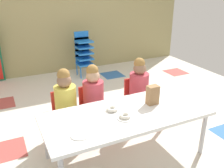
{
  "coord_description": "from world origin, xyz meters",
  "views": [
    {
      "loc": [
        -1.26,
        -2.69,
        1.82
      ],
      "look_at": [
        -0.18,
        -0.43,
        0.8
      ],
      "focal_mm": 39.48,
      "sensor_mm": 36.0,
      "label": 1
    }
  ],
  "objects_px": {
    "paper_bag_brown": "(153,95)",
    "craft_table": "(126,116)",
    "paper_plate_near_edge": "(125,118)",
    "seated_child_near_camera": "(65,98)",
    "donut_powdered_on_plate": "(125,116)",
    "seated_child_far_right": "(139,84)",
    "paper_plate_center_table": "(80,135)",
    "donut_powdered_loose": "(112,109)",
    "seated_child_middle_seat": "(93,93)",
    "kid_chair_blue_stack": "(84,51)"
  },
  "relations": [
    {
      "from": "seated_child_middle_seat",
      "to": "donut_powdered_on_plate",
      "type": "distance_m",
      "value": 0.71
    },
    {
      "from": "paper_plate_center_table",
      "to": "donut_powdered_on_plate",
      "type": "distance_m",
      "value": 0.53
    },
    {
      "from": "seated_child_far_right",
      "to": "paper_plate_center_table",
      "type": "relative_size",
      "value": 5.1
    },
    {
      "from": "craft_table",
      "to": "seated_child_far_right",
      "type": "relative_size",
      "value": 1.94
    },
    {
      "from": "seated_child_near_camera",
      "to": "paper_plate_center_table",
      "type": "height_order",
      "value": "seated_child_near_camera"
    },
    {
      "from": "seated_child_middle_seat",
      "to": "donut_powdered_on_plate",
      "type": "relative_size",
      "value": 7.66
    },
    {
      "from": "seated_child_far_right",
      "to": "paper_plate_near_edge",
      "type": "bearing_deg",
      "value": -129.95
    },
    {
      "from": "seated_child_middle_seat",
      "to": "paper_bag_brown",
      "type": "height_order",
      "value": "seated_child_middle_seat"
    },
    {
      "from": "craft_table",
      "to": "paper_bag_brown",
      "type": "relative_size",
      "value": 8.08
    },
    {
      "from": "seated_child_near_camera",
      "to": "donut_powdered_on_plate",
      "type": "height_order",
      "value": "seated_child_near_camera"
    },
    {
      "from": "seated_child_middle_seat",
      "to": "paper_bag_brown",
      "type": "bearing_deg",
      "value": -47.96
    },
    {
      "from": "paper_plate_near_edge",
      "to": "paper_plate_center_table",
      "type": "distance_m",
      "value": 0.53
    },
    {
      "from": "seated_child_near_camera",
      "to": "seated_child_far_right",
      "type": "xyz_separation_m",
      "value": [
        1.02,
        0.0,
        0.0
      ]
    },
    {
      "from": "seated_child_far_right",
      "to": "donut_powdered_on_plate",
      "type": "bearing_deg",
      "value": -129.95
    },
    {
      "from": "donut_powdered_loose",
      "to": "seated_child_middle_seat",
      "type": "bearing_deg",
      "value": 92.36
    },
    {
      "from": "paper_plate_center_table",
      "to": "seated_child_middle_seat",
      "type": "bearing_deg",
      "value": 61.04
    },
    {
      "from": "seated_child_middle_seat",
      "to": "seated_child_far_right",
      "type": "distance_m",
      "value": 0.67
    },
    {
      "from": "kid_chair_blue_stack",
      "to": "donut_powdered_loose",
      "type": "bearing_deg",
      "value": -102.94
    },
    {
      "from": "seated_child_far_right",
      "to": "paper_plate_center_table",
      "type": "height_order",
      "value": "seated_child_far_right"
    },
    {
      "from": "seated_child_far_right",
      "to": "paper_bag_brown",
      "type": "xyz_separation_m",
      "value": [
        -0.16,
        -0.56,
        0.1
      ]
    },
    {
      "from": "craft_table",
      "to": "donut_powdered_loose",
      "type": "height_order",
      "value": "donut_powdered_loose"
    },
    {
      "from": "paper_bag_brown",
      "to": "craft_table",
      "type": "bearing_deg",
      "value": -170.19
    },
    {
      "from": "kid_chair_blue_stack",
      "to": "paper_plate_center_table",
      "type": "relative_size",
      "value": 5.11
    },
    {
      "from": "seated_child_near_camera",
      "to": "paper_plate_center_table",
      "type": "xyz_separation_m",
      "value": [
        -0.09,
        -0.81,
        -0.0
      ]
    },
    {
      "from": "kid_chair_blue_stack",
      "to": "donut_powdered_on_plate",
      "type": "height_order",
      "value": "kid_chair_blue_stack"
    },
    {
      "from": "seated_child_far_right",
      "to": "donut_powdered_loose",
      "type": "bearing_deg",
      "value": -141.81
    },
    {
      "from": "kid_chair_blue_stack",
      "to": "paper_plate_near_edge",
      "type": "height_order",
      "value": "kid_chair_blue_stack"
    },
    {
      "from": "craft_table",
      "to": "paper_plate_center_table",
      "type": "bearing_deg",
      "value": -162.48
    },
    {
      "from": "craft_table",
      "to": "kid_chair_blue_stack",
      "type": "relative_size",
      "value": 1.93
    },
    {
      "from": "craft_table",
      "to": "seated_child_near_camera",
      "type": "relative_size",
      "value": 1.94
    },
    {
      "from": "kid_chair_blue_stack",
      "to": "donut_powdered_on_plate",
      "type": "relative_size",
      "value": 7.68
    },
    {
      "from": "donut_powdered_on_plate",
      "to": "paper_plate_near_edge",
      "type": "bearing_deg",
      "value": 0.0
    },
    {
      "from": "paper_plate_near_edge",
      "to": "seated_child_middle_seat",
      "type": "bearing_deg",
      "value": 95.84
    },
    {
      "from": "seated_child_middle_seat",
      "to": "donut_powdered_loose",
      "type": "height_order",
      "value": "seated_child_middle_seat"
    },
    {
      "from": "donut_powdered_loose",
      "to": "seated_child_far_right",
      "type": "bearing_deg",
      "value": 38.19
    },
    {
      "from": "seated_child_near_camera",
      "to": "donut_powdered_loose",
      "type": "distance_m",
      "value": 0.63
    },
    {
      "from": "craft_table",
      "to": "seated_child_near_camera",
      "type": "bearing_deg",
      "value": 128.13
    },
    {
      "from": "craft_table",
      "to": "seated_child_far_right",
      "type": "height_order",
      "value": "seated_child_far_right"
    },
    {
      "from": "craft_table",
      "to": "seated_child_middle_seat",
      "type": "xyz_separation_m",
      "value": [
        -0.13,
        0.62,
        0.05
      ]
    },
    {
      "from": "seated_child_middle_seat",
      "to": "paper_plate_center_table",
      "type": "relative_size",
      "value": 5.1
    },
    {
      "from": "seated_child_far_right",
      "to": "donut_powdered_loose",
      "type": "height_order",
      "value": "seated_child_far_right"
    },
    {
      "from": "craft_table",
      "to": "paper_bag_brown",
      "type": "xyz_separation_m",
      "value": [
        0.37,
        0.06,
        0.15
      ]
    },
    {
      "from": "paper_plate_near_edge",
      "to": "seated_child_near_camera",
      "type": "bearing_deg",
      "value": 121.11
    },
    {
      "from": "donut_powdered_on_plate",
      "to": "kid_chair_blue_stack",
      "type": "bearing_deg",
      "value": 78.97
    },
    {
      "from": "paper_plate_center_table",
      "to": "donut_powdered_on_plate",
      "type": "bearing_deg",
      "value": 10.54
    },
    {
      "from": "craft_table",
      "to": "seated_child_near_camera",
      "type": "xyz_separation_m",
      "value": [
        -0.49,
        0.62,
        0.05
      ]
    },
    {
      "from": "seated_child_far_right",
      "to": "seated_child_middle_seat",
      "type": "bearing_deg",
      "value": 180.0
    },
    {
      "from": "seated_child_near_camera",
      "to": "paper_plate_near_edge",
      "type": "height_order",
      "value": "seated_child_near_camera"
    },
    {
      "from": "craft_table",
      "to": "donut_powdered_loose",
      "type": "bearing_deg",
      "value": 134.38
    },
    {
      "from": "seated_child_near_camera",
      "to": "donut_powdered_loose",
      "type": "height_order",
      "value": "seated_child_near_camera"
    }
  ]
}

